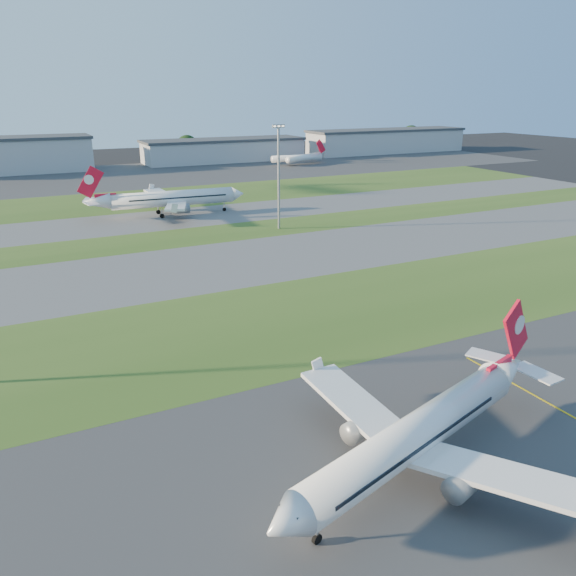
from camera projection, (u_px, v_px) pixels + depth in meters
grass_strip_a at (346, 310)px, 90.36m from camera, size 300.00×34.00×0.01m
taxiway_a at (262, 258)px, 118.23m from camera, size 300.00×32.00×0.01m
grass_strip_b at (221, 233)px, 139.35m from camera, size 300.00×18.00×0.01m
taxiway_b at (194, 217)px, 157.93m from camera, size 300.00×26.00×0.01m
grass_strip_c at (164, 198)px, 185.80m from camera, size 300.00×40.00×0.01m
apron_far at (127, 175)px, 236.47m from camera, size 400.00×80.00×0.01m
airliner_parked at (416, 435)px, 50.53m from camera, size 34.73×29.22×11.14m
airliner_taxiing at (172, 199)px, 158.47m from camera, size 42.53×35.99×13.27m
mini_jet_near at (304, 157)px, 272.12m from camera, size 26.43×14.34×9.48m
mini_jet_far at (297, 158)px, 270.04m from camera, size 28.63×4.16×9.48m
light_mast_centre at (279, 170)px, 139.10m from camera, size 3.20×0.70×25.80m
hangar_west at (4, 155)px, 240.31m from camera, size 71.40×23.00×15.20m
hangar_east at (224, 150)px, 283.15m from camera, size 81.60×23.00×11.20m
hangar_far_east at (387, 141)px, 325.00m from camera, size 96.90×23.00×13.20m
tree_mid_west at (64, 154)px, 260.74m from camera, size 9.90×9.90×10.80m
tree_mid_east at (187, 146)px, 288.26m from camera, size 11.55×11.55×12.60m
tree_east at (316, 143)px, 318.42m from camera, size 10.45×10.45×11.40m
tree_far_east at (411, 136)px, 350.90m from camera, size 12.65×12.65×13.80m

